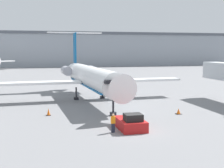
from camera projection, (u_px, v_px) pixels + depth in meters
ground_plane at (134, 132)px, 29.85m from camera, size 600.00×600.00×0.00m
terminal_building at (57, 49)px, 145.02m from camera, size 180.00×16.80×15.87m
airplane_main at (91, 77)px, 48.20m from camera, size 30.11×30.56×11.16m
pushback_tug at (131, 123)px, 30.68m from camera, size 2.39×4.07×1.71m
worker_near_tug at (113, 122)px, 29.44m from camera, size 0.40×0.26×1.82m
traffic_cone_left at (49, 112)px, 37.13m from camera, size 0.55×0.55×0.83m
traffic_cone_right at (179, 111)px, 37.91m from camera, size 0.65×0.65×0.70m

